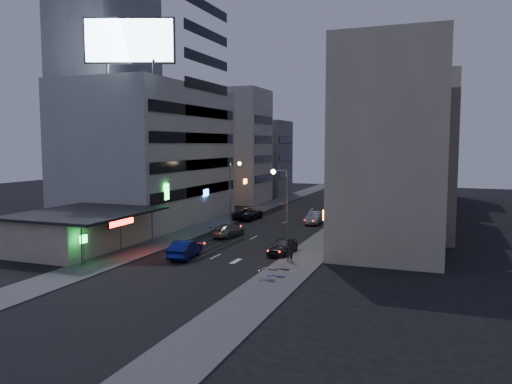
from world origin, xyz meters
The scene contains 29 objects.
ground centered at (0.00, 0.00, 0.00)m, with size 180.00×180.00×0.00m, color black.
sidewalk_left centered at (-8.00, 30.00, 0.06)m, with size 4.00×120.00×0.12m, color #4C4C4F.
sidewalk_right centered at (8.00, 30.00, 0.06)m, with size 4.00×120.00×0.12m, color #4C4C4F.
food_court centered at (-13.90, 2.00, 1.98)m, with size 11.00×13.00×3.88m.
white_building centered at (-17.00, 20.00, 9.00)m, with size 14.00×24.00×18.00m, color #B9BAB4.
grey_tower centered at (-26.00, 23.00, 17.00)m, with size 10.00×14.00×34.00m, color gray.
shophouse_near centered at (15.00, 10.50, 10.00)m, with size 10.00×11.00×20.00m, color beige.
shophouse_mid centered at (15.50, 22.00, 8.00)m, with size 11.00×12.00×16.00m, color tan.
shophouse_far centered at (15.00, 35.00, 11.00)m, with size 10.00×14.00×22.00m, color beige.
far_left_a centered at (-15.50, 45.00, 10.00)m, with size 11.00×10.00×20.00m, color #B9BAB4.
far_left_b centered at (-16.00, 58.00, 7.50)m, with size 12.00×10.00×15.00m, color gray.
far_right_a centered at (15.50, 50.00, 9.00)m, with size 11.00×12.00×18.00m, color tan.
far_right_b centered at (16.00, 64.00, 12.00)m, with size 12.00×12.00×24.00m, color beige.
billboard centered at (-12.99, 9.97, 21.66)m, with size 9.52×3.75×6.20m.
street_lamp_right_near centered at (5.90, 6.00, 5.36)m, with size 1.60×0.44×8.02m.
street_lamp_left centered at (-5.90, 22.00, 5.36)m, with size 1.60×0.44×8.02m.
street_lamp_right_far centered at (5.90, 40.00, 5.36)m, with size 1.60×0.44×8.02m.
parked_car_right_near centered at (5.60, 7.12, 0.77)m, with size 1.83×4.54×1.55m, color #29282E.
parked_car_right_mid centered at (3.96, 25.88, 0.78)m, with size 1.66×4.76×1.57m, color #ADB1B6.
parked_car_left centered at (-5.60, 26.51, 0.81)m, with size 2.70×5.85×1.63m, color #25262A.
parked_car_right_far centered at (5.60, 38.41, 0.66)m, with size 1.85×4.55×1.32m, color gray.
road_car_blue centered at (-2.41, 2.64, 0.82)m, with size 1.73×4.98×1.64m, color navy.
road_car_silver centered at (-3.02, 13.68, 0.73)m, with size 2.04×5.03×1.46m, color #9A9DA2.
person centered at (7.17, 4.14, 0.99)m, with size 0.63×0.42×1.74m, color black.
scooter_black_a centered at (8.06, -2.26, 0.63)m, with size 1.68×0.56×1.03m, color black, non-canonical shape.
scooter_silver_a centered at (7.92, -1.66, 0.62)m, with size 1.65×0.55×1.01m, color #A4A5AB, non-canonical shape.
scooter_blue centered at (8.39, -0.85, 0.69)m, with size 1.86×0.62×1.14m, color navy, non-canonical shape.
scooter_black_b centered at (7.95, 1.55, 0.69)m, with size 1.85×0.62×1.13m, color black, non-canonical shape.
scooter_silver_b centered at (7.12, 1.17, 0.72)m, with size 1.98×0.66×1.21m, color #A7A8AF, non-canonical shape.
Camera 1 is at (19.65, -37.35, 10.50)m, focal length 35.00 mm.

